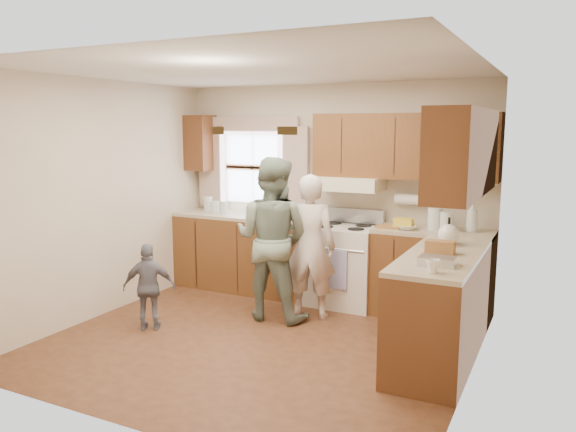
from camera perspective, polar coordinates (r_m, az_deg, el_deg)
The scene contains 6 objects.
room at distance 5.12m, azimuth -3.00°, elevation 0.55°, with size 3.80×3.80×3.80m.
kitchen_fixtures at distance 5.92m, azimuth 7.40°, elevation -2.41°, with size 3.80×2.25×2.15m.
stove at distance 6.43m, azimuth 5.74°, elevation -4.85°, with size 0.76×0.67×1.07m.
woman_left at distance 5.90m, azimuth 2.22°, elevation -3.10°, with size 0.56×0.37×1.53m, color beige.
woman_right at distance 5.85m, azimuth -1.65°, elevation -2.33°, with size 0.83×0.64×1.70m, color #274837.
child at distance 5.77m, azimuth -13.92°, elevation -7.02°, with size 0.51×0.21×0.87m, color slate.
Camera 1 is at (2.49, -4.41, 2.01)m, focal length 35.00 mm.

